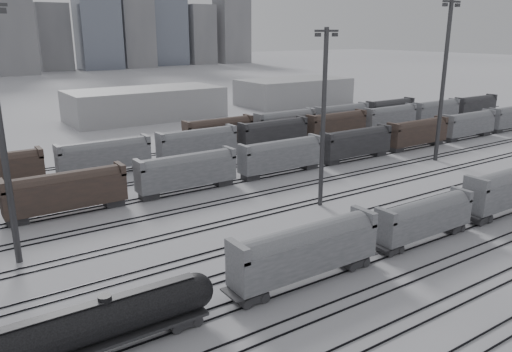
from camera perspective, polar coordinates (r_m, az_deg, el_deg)
ground at (r=55.32m, az=16.19°, el=-8.62°), size 900.00×900.00×0.00m
tracks at (r=66.81m, az=4.73°, el=-3.56°), size 220.00×71.50×0.16m
tank_car_b at (r=39.20m, az=-16.69°, el=-15.52°), size 17.28×2.88×4.27m
hopper_car_a at (r=46.55m, az=5.69°, el=-8.26°), size 15.45×3.07×5.53m
hopper_car_b at (r=58.29m, az=18.72°, el=-4.39°), size 13.45×2.67×4.81m
hopper_car_c at (r=71.72m, az=27.04°, el=-1.05°), size 15.91×3.16×5.69m
light_mast_b at (r=53.13m, az=-27.16°, el=4.52°), size 4.07×0.65×25.43m
light_mast_c at (r=65.15m, az=7.72°, el=6.93°), size 3.70×0.59×23.13m
light_mast_d at (r=94.23m, az=20.66°, el=10.47°), size 4.47×0.72×27.94m
bg_string_near at (r=81.69m, az=2.85°, el=2.17°), size 151.00×3.00×5.60m
bg_string_mid at (r=100.04m, az=1.98°, el=4.80°), size 151.00×3.00×5.60m
bg_string_far at (r=116.88m, az=6.69°, el=6.37°), size 66.00×3.00×5.60m
warehouse_mid at (r=137.05m, az=-12.50°, el=8.05°), size 40.00×18.00×8.00m
warehouse_right at (r=161.96m, az=4.36°, el=9.60°), size 35.00×18.00×8.00m
skyline at (r=315.71m, az=-25.87°, el=16.92°), size 316.00×22.40×95.00m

